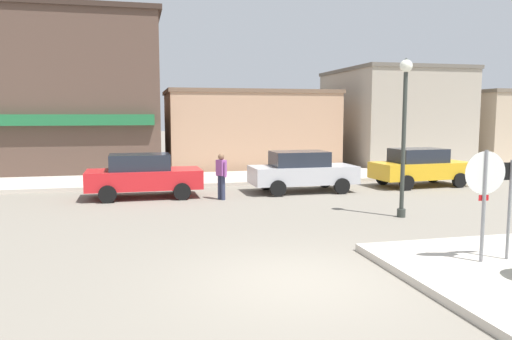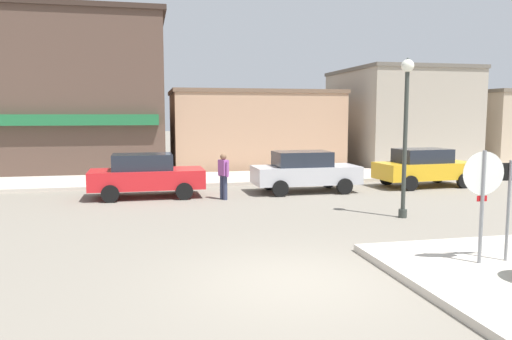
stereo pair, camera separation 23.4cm
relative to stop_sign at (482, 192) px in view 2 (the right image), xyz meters
The scene contains 13 objects.
ground_plane 3.90m from the stop_sign, behind, with size 160.00×160.00×0.00m, color gray.
kerb_far 14.52m from the stop_sign, 104.39° to the left, with size 80.00×4.00×0.15m, color beige.
stop_sign is the anchor object (origin of this frame).
one_way_sign 0.63m from the stop_sign, ahead, with size 0.60×0.08×2.10m.
lamp_post 5.09m from the stop_sign, 77.89° to the left, with size 0.36×0.36×4.54m.
parked_car_nearest 11.76m from the stop_sign, 121.83° to the left, with size 4.02×1.91×1.56m.
parked_car_second 9.93m from the stop_sign, 91.60° to the left, with size 4.01×1.90×1.56m.
parked_car_third 11.38m from the stop_sign, 64.14° to the left, with size 4.11×2.10×1.56m.
pedestrian_crossing_near 9.61m from the stop_sign, 111.77° to the left, with size 0.36×0.53×1.61m.
building_corner_shop 23.00m from the stop_sign, 119.13° to the left, with size 12.09×8.44×8.01m.
building_storefront_left_near 19.25m from the stop_sign, 90.81° to the left, with size 9.15×5.67×4.24m.
building_storefront_left_mid 21.09m from the stop_sign, 66.05° to the left, with size 6.55×7.57×5.58m.
building_storefront_right_near 24.76m from the stop_sign, 50.32° to the left, with size 6.12×7.06×4.36m.
Camera 2 is at (-2.55, -8.26, 2.97)m, focal length 35.00 mm.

